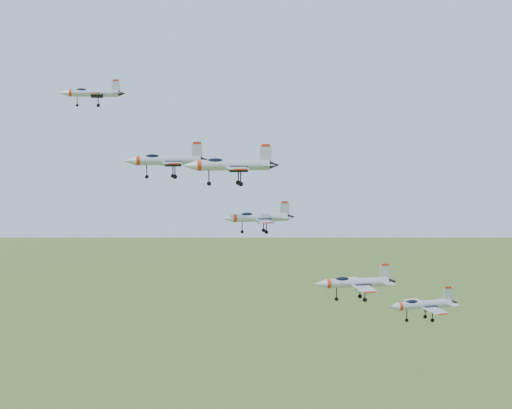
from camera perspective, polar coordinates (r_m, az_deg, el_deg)
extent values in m
cylinder|color=#ACB2B9|center=(117.67, -12.86, 8.67)|extent=(7.77, 1.86, 1.11)
cone|color=#ACB2B9|center=(117.73, -15.14, 8.62)|extent=(1.64, 1.26, 1.11)
cone|color=black|center=(117.78, -10.67, 8.71)|extent=(1.29, 1.06, 0.95)
ellipsoid|color=black|center=(117.70, -13.80, 8.86)|extent=(1.95, 0.98, 0.71)
cube|color=#ACB2B9|center=(115.26, -12.77, 8.64)|extent=(2.33, 3.94, 0.12)
cube|color=#ACB2B9|center=(120.05, -12.78, 8.51)|extent=(2.33, 3.94, 0.12)
cube|color=#ACB2B9|center=(117.81, -11.15, 9.27)|extent=(1.29, 0.23, 1.80)
cube|color=red|center=(117.88, -11.16, 9.72)|extent=(0.95, 0.21, 0.30)
cylinder|color=#ACB2B9|center=(102.16, -7.04, 3.52)|extent=(9.22, 2.37, 1.32)
cone|color=#ACB2B9|center=(101.64, -10.11, 3.46)|extent=(1.97, 1.52, 1.32)
cone|color=black|center=(102.94, -4.12, 3.56)|extent=(1.54, 1.28, 1.12)
ellipsoid|color=black|center=(101.90, -8.29, 3.78)|extent=(2.33, 1.20, 0.84)
cube|color=#ACB2B9|center=(99.38, -6.72, 3.32)|extent=(2.83, 4.70, 0.14)
cube|color=#ACB2B9|center=(105.02, -7.12, 3.43)|extent=(2.83, 4.70, 0.14)
cube|color=#ACB2B9|center=(102.72, -4.74, 4.32)|extent=(1.52, 0.30, 2.13)
cube|color=red|center=(102.70, -4.75, 4.94)|extent=(1.12, 0.27, 0.35)
cylinder|color=#ACB2B9|center=(84.35, -1.85, 3.16)|extent=(8.64, 1.51, 1.24)
cone|color=#ACB2B9|center=(83.84, -5.36, 3.12)|extent=(1.76, 1.30, 1.24)
cone|color=black|center=(85.13, 1.47, 3.18)|extent=(1.37, 1.10, 1.06)
ellipsoid|color=black|center=(84.09, -3.28, 3.46)|extent=(2.13, 0.96, 0.79)
cube|color=#ACB2B9|center=(81.74, -1.48, 2.91)|extent=(2.33, 4.27, 0.13)
cube|color=#ACB2B9|center=(87.04, -1.95, 3.07)|extent=(2.33, 4.27, 0.13)
cube|color=#ACB2B9|center=(84.90, 0.78, 4.05)|extent=(1.44, 0.16, 2.01)
cube|color=red|center=(84.88, 0.78, 4.76)|extent=(1.06, 0.17, 0.33)
cylinder|color=#ACB2B9|center=(108.66, 0.34, -1.06)|extent=(8.49, 1.83, 1.22)
cone|color=#ACB2B9|center=(107.73, -2.29, -1.12)|extent=(1.77, 1.34, 1.22)
cone|color=black|center=(109.76, 2.82, -1.00)|extent=(1.38, 1.13, 1.03)
ellipsoid|color=black|center=(108.20, -0.73, -0.84)|extent=(2.12, 1.02, 0.77)
cube|color=#ACB2B9|center=(106.18, 0.73, -1.34)|extent=(2.45, 4.26, 0.13)
cube|color=#ACB2B9|center=(111.27, 0.15, -1.02)|extent=(2.45, 4.26, 0.13)
cube|color=#ACB2B9|center=(109.37, 2.30, -0.35)|extent=(1.41, 0.21, 1.96)
cube|color=red|center=(109.27, 2.30, 0.18)|extent=(1.04, 0.21, 0.33)
cylinder|color=#ACB2B9|center=(103.67, 8.10, -6.21)|extent=(9.16, 1.66, 1.32)
cone|color=#ACB2B9|center=(102.17, 5.15, -6.35)|extent=(1.87, 1.39, 1.32)
cone|color=black|center=(105.37, 10.84, -6.06)|extent=(1.46, 1.17, 1.12)
ellipsoid|color=black|center=(102.92, 6.91, -6.00)|extent=(2.26, 1.03, 0.84)
cube|color=#ACB2B9|center=(101.15, 8.69, -6.66)|extent=(2.50, 4.54, 0.14)
cube|color=#ACB2B9|center=(106.43, 7.73, -6.03)|extent=(2.50, 4.54, 0.14)
cube|color=#ACB2B9|center=(104.72, 10.28, -5.36)|extent=(1.52, 0.18, 2.13)
cube|color=red|center=(104.52, 10.29, -4.76)|extent=(1.12, 0.18, 0.35)
cylinder|color=#ACB2B9|center=(113.75, 13.33, -7.80)|extent=(9.03, 2.65, 1.29)
cone|color=#ACB2B9|center=(111.26, 10.90, -8.05)|extent=(1.96, 1.55, 1.29)
cone|color=black|center=(116.34, 15.56, -7.56)|extent=(1.54, 1.30, 1.10)
ellipsoid|color=black|center=(112.60, 12.36, -7.66)|extent=(2.30, 1.25, 0.82)
cube|color=#ACB2B9|center=(111.57, 14.12, -8.22)|extent=(2.93, 4.67, 0.14)
cube|color=#ACB2B9|center=(116.26, 12.73, -7.62)|extent=(2.93, 4.67, 0.14)
cube|color=#ACB2B9|center=(115.48, 15.11, -6.96)|extent=(1.49, 0.35, 2.09)
cube|color=red|center=(115.25, 15.13, -6.43)|extent=(1.10, 0.30, 0.35)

